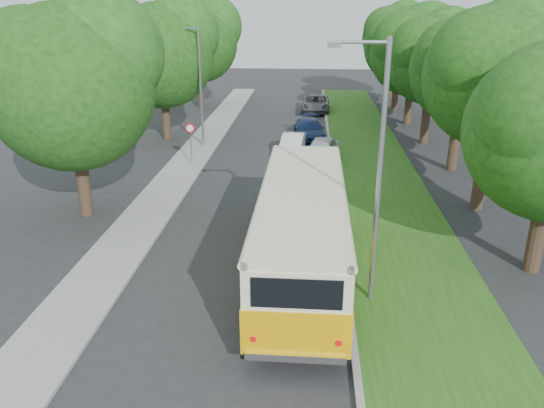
# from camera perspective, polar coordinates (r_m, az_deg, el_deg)

# --- Properties ---
(ground) EXTENTS (120.00, 120.00, 0.00)m
(ground) POSITION_cam_1_polar(r_m,az_deg,el_deg) (19.48, -3.01, -6.12)
(ground) COLOR #29292C
(ground) RESTS_ON ground
(curb) EXTENTS (0.20, 70.00, 0.15)m
(curb) POSITION_cam_1_polar(r_m,az_deg,el_deg) (23.91, 7.03, -0.77)
(curb) COLOR gray
(curb) RESTS_ON ground
(grass_verge) EXTENTS (4.50, 70.00, 0.13)m
(grass_verge) POSITION_cam_1_polar(r_m,az_deg,el_deg) (24.17, 12.60, -0.92)
(grass_verge) COLOR #265115
(grass_verge) RESTS_ON ground
(sidewalk) EXTENTS (2.20, 70.00, 0.12)m
(sidewalk) POSITION_cam_1_polar(r_m,az_deg,el_deg) (24.90, -12.65, -0.28)
(sidewalk) COLOR gray
(sidewalk) RESTS_ON ground
(treeline) EXTENTS (24.27, 41.91, 9.46)m
(treeline) POSITION_cam_1_polar(r_m,az_deg,el_deg) (35.34, 5.74, 16.06)
(treeline) COLOR #332319
(treeline) RESTS_ON ground
(lamppost_near) EXTENTS (1.71, 0.16, 8.00)m
(lamppost_near) POSITION_cam_1_polar(r_m,az_deg,el_deg) (15.50, 11.19, 3.73)
(lamppost_near) COLOR gray
(lamppost_near) RESTS_ON ground
(lamppost_far) EXTENTS (1.71, 0.16, 7.50)m
(lamppost_far) POSITION_cam_1_polar(r_m,az_deg,el_deg) (34.26, -7.86, 12.78)
(lamppost_far) COLOR gray
(lamppost_far) RESTS_ON ground
(warning_sign) EXTENTS (0.56, 0.10, 2.50)m
(warning_sign) POSITION_cam_1_polar(r_m,az_deg,el_deg) (30.79, -8.77, 7.27)
(warning_sign) COLOR gray
(warning_sign) RESTS_ON ground
(vintage_bus) EXTENTS (2.91, 11.01, 3.26)m
(vintage_bus) POSITION_cam_1_polar(r_m,az_deg,el_deg) (17.78, 3.23, -3.05)
(vintage_bus) COLOR #F6AD07
(vintage_bus) RESTS_ON ground
(car_silver) EXTENTS (2.49, 4.46, 1.43)m
(car_silver) POSITION_cam_1_polar(r_m,az_deg,el_deg) (31.24, 5.34, 5.73)
(car_silver) COLOR silver
(car_silver) RESTS_ON ground
(car_white) EXTENTS (1.72, 3.91, 1.25)m
(car_white) POSITION_cam_1_polar(r_m,az_deg,el_deg) (32.93, 2.22, 6.43)
(car_white) COLOR white
(car_white) RESTS_ON ground
(car_blue) EXTENTS (2.33, 4.90, 1.38)m
(car_blue) POSITION_cam_1_polar(r_m,az_deg,el_deg) (36.54, 4.00, 7.95)
(car_blue) COLOR navy
(car_blue) RESTS_ON ground
(car_grey) EXTENTS (2.45, 5.08, 1.39)m
(car_grey) POSITION_cam_1_polar(r_m,az_deg,el_deg) (46.47, 4.72, 10.73)
(car_grey) COLOR #56575E
(car_grey) RESTS_ON ground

